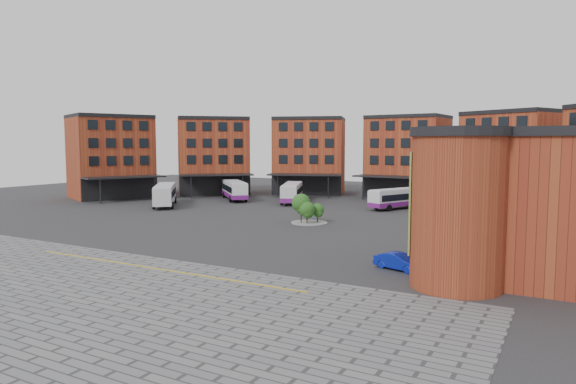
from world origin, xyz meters
The scene contains 13 objects.
ground centered at (0.00, 0.00, 0.00)m, with size 160.00×160.00×0.00m, color #28282B.
paving_zone centered at (2.00, -22.00, 0.01)m, with size 50.00×22.00×0.02m, color slate.
yellow_line centered at (2.00, -14.00, 0.03)m, with size 26.00×0.15×0.02m, color gold.
main_building centered at (-4.77, 38.25, 7.23)m, with size 94.14×42.48×14.60m.
east_building centered at (28.70, -3.06, 5.29)m, with size 17.40×15.40×10.60m.
tree_island centered at (1.85, 11.49, 1.85)m, with size 4.40×4.40×3.59m.
bus_a centered at (-25.17, 16.58, 1.96)m, with size 9.32×10.80×3.30m.
bus_b centered at (-21.00, 29.16, 1.75)m, with size 9.91×10.01×3.23m.
bus_c centered at (-10.26, 30.05, 1.70)m, with size 6.70×11.29×3.15m.
bus_d centered at (7.30, 30.84, 1.62)m, with size 6.68×10.64×2.99m.
bus_e centered at (16.22, 30.83, 1.73)m, with size 5.34×11.61×3.19m.
bus_f centered at (21.41, 23.99, 1.58)m, with size 7.81×9.90×2.92m.
blue_car centered at (18.30, -5.24, 0.64)m, with size 1.36×3.89×1.28m, color #0C1CA3.
Camera 1 is at (29.52, -42.69, 9.51)m, focal length 32.00 mm.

